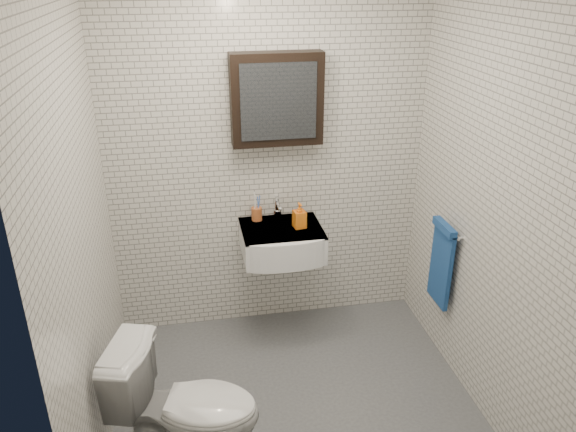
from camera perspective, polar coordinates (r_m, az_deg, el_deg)
The scene contains 9 objects.
ground at distance 3.68m, azimuth 0.82°, elevation -18.50°, with size 2.20×2.00×0.01m, color #4B4D53.
room_shell at distance 2.89m, azimuth 0.99°, elevation 3.22°, with size 2.22×2.02×2.51m.
washbasin at distance 3.85m, azimuth -0.55°, elevation -2.72°, with size 0.55×0.50×0.20m.
faucet at distance 3.96m, azimuth -1.06°, elevation 0.64°, with size 0.06×0.20×0.15m.
mirror_cabinet at distance 3.71m, azimuth -1.15°, elevation 11.75°, with size 0.60×0.15×0.60m.
towel_rail at distance 3.83m, azimuth 15.35°, elevation -4.36°, with size 0.09×0.30×0.58m.
toothbrush_cup at distance 3.95m, azimuth -3.20°, elevation 0.29°, with size 0.10×0.10×0.21m.
soap_bottle at distance 3.82m, azimuth 1.17°, elevation 0.07°, with size 0.08×0.08×0.18m, color orange.
toilet at distance 3.14m, azimuth -10.18°, elevation -18.68°, with size 0.43×0.75×0.77m, color silver.
Camera 1 is at (-0.55, -2.64, 2.51)m, focal length 35.00 mm.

